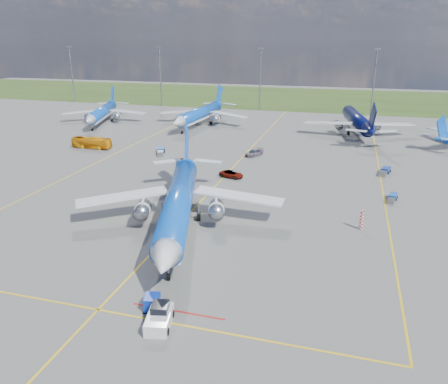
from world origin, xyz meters
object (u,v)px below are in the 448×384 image
(baggage_tug_c, at_px, (161,151))
(uld_container, at_px, (152,302))
(service_car_a, at_px, (182,162))
(baggage_tug_e, at_px, (385,171))
(warning_post, at_px, (362,220))
(service_car_c, at_px, (254,153))
(baggage_tug_w, at_px, (392,198))
(bg_jet_nw, at_px, (103,123))
(pushback_tug, at_px, (159,317))
(main_airliner, at_px, (179,228))
(bg_jet_n, at_px, (356,133))
(service_car_b, at_px, (231,174))
(apron_bus, at_px, (92,143))
(bg_jet_nnw, at_px, (200,125))

(baggage_tug_c, bearing_deg, uld_container, -87.82)
(service_car_a, height_order, baggage_tug_e, service_car_a)
(warning_post, bearing_deg, baggage_tug_c, 144.73)
(service_car_c, bearing_deg, baggage_tug_e, 14.99)
(baggage_tug_w, bearing_deg, warning_post, -98.97)
(bg_jet_nw, distance_m, service_car_a, 57.74)
(pushback_tug, bearing_deg, main_airliner, 94.42)
(bg_jet_n, xyz_separation_m, baggage_tug_c, (-44.80, -36.95, 0.58))
(bg_jet_nw, xyz_separation_m, baggage_tug_e, (84.43, -33.46, 0.52))
(bg_jet_nw, distance_m, uld_container, 106.96)
(bg_jet_nw, relative_size, service_car_b, 7.81)
(main_airliner, distance_m, service_car_b, 25.47)
(warning_post, bearing_deg, pushback_tug, -123.62)
(main_airliner, relative_size, baggage_tug_c, 7.68)
(apron_bus, relative_size, service_car_c, 1.98)
(apron_bus, distance_m, service_car_a, 28.47)
(bg_jet_nnw, bearing_deg, uld_container, -70.53)
(bg_jet_n, bearing_deg, bg_jet_nnw, -8.38)
(bg_jet_n, distance_m, service_car_c, 40.17)
(service_car_b, distance_m, baggage_tug_w, 30.14)
(uld_container, xyz_separation_m, baggage_tug_w, (26.00, 40.09, -0.29))
(bg_jet_nw, bearing_deg, bg_jet_n, -12.51)
(baggage_tug_e, bearing_deg, service_car_a, -157.40)
(baggage_tug_e, bearing_deg, baggage_tug_w, -73.76)
(service_car_b, xyz_separation_m, baggage_tug_e, (29.38, 10.90, -0.15))
(warning_post, xyz_separation_m, apron_bus, (-64.27, 32.30, -0.08))
(main_airliner, bearing_deg, bg_jet_nw, 111.03)
(apron_bus, bearing_deg, service_car_b, -108.67)
(main_airliner, relative_size, service_car_a, 10.19)
(bg_jet_nw, distance_m, apron_bus, 34.40)
(uld_container, bearing_deg, bg_jet_nnw, 93.12)
(service_car_a, distance_m, service_car_b, 13.63)
(warning_post, height_order, bg_jet_n, bg_jet_n)
(pushback_tug, xyz_separation_m, baggage_tug_w, (24.19, 42.32, -0.36))
(warning_post, relative_size, baggage_tug_e, 0.59)
(service_car_b, distance_m, service_car_c, 17.50)
(bg_jet_nnw, height_order, uld_container, bg_jet_nnw)
(main_airliner, height_order, uld_container, main_airliner)
(warning_post, height_order, baggage_tug_e, warning_post)
(bg_jet_nnw, bearing_deg, pushback_tug, -69.89)
(apron_bus, bearing_deg, bg_jet_nnw, -24.72)
(warning_post, height_order, main_airliner, main_airliner)
(bg_jet_nw, bearing_deg, service_car_a, -59.58)
(apron_bus, relative_size, service_car_b, 2.10)
(bg_jet_nnw, relative_size, bg_jet_n, 0.97)
(warning_post, relative_size, uld_container, 1.64)
(bg_jet_n, xyz_separation_m, service_car_b, (-23.63, -50.48, 0.67))
(baggage_tug_w, bearing_deg, bg_jet_nw, 161.69)
(bg_jet_nnw, height_order, service_car_c, bg_jet_nnw)
(bg_jet_nw, height_order, baggage_tug_e, bg_jet_nw)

